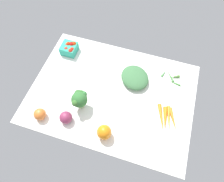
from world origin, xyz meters
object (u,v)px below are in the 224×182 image
(bell_pepper_orange, at_px, (104,132))
(okra_pile, at_px, (171,77))
(berry_basket, at_px, (69,48))
(carrot_bunch, at_px, (166,119))
(red_onion_center, at_px, (66,118))
(heirloom_tomato_orange, at_px, (40,114))
(leafy_greens_clump, at_px, (135,77))
(broccoli_head, at_px, (79,99))

(bell_pepper_orange, bearing_deg, okra_pile, 59.44)
(berry_basket, bearing_deg, okra_pile, 0.04)
(berry_basket, bearing_deg, carrot_bunch, -22.06)
(carrot_bunch, distance_m, berry_basket, 0.82)
(red_onion_center, relative_size, berry_basket, 0.72)
(bell_pepper_orange, relative_size, carrot_bunch, 0.55)
(heirloom_tomato_orange, height_order, leafy_greens_clump, heirloom_tomato_orange)
(leafy_greens_clump, height_order, red_onion_center, red_onion_center)
(heirloom_tomato_orange, distance_m, berry_basket, 0.52)
(carrot_bunch, bearing_deg, heirloom_tomato_orange, -163.62)
(heirloom_tomato_orange, xyz_separation_m, okra_pile, (0.70, 0.52, -0.03))
(broccoli_head, bearing_deg, leafy_greens_clump, 46.56)
(bell_pepper_orange, xyz_separation_m, broccoli_head, (-0.20, 0.13, 0.04))
(bell_pepper_orange, bearing_deg, broccoli_head, 145.86)
(bell_pepper_orange, distance_m, carrot_bunch, 0.38)
(bell_pepper_orange, distance_m, okra_pile, 0.60)
(bell_pepper_orange, distance_m, broccoli_head, 0.24)
(okra_pile, relative_size, berry_basket, 1.31)
(bell_pepper_orange, height_order, red_onion_center, bell_pepper_orange)
(bell_pepper_orange, height_order, okra_pile, bell_pepper_orange)
(carrot_bunch, bearing_deg, okra_pile, 93.75)
(leafy_greens_clump, distance_m, carrot_bunch, 0.33)
(carrot_bunch, xyz_separation_m, berry_basket, (-0.76, 0.31, 0.03))
(bell_pepper_orange, relative_size, heirloom_tomato_orange, 1.38)
(red_onion_center, bearing_deg, broccoli_head, 68.18)
(okra_pile, bearing_deg, heirloom_tomato_orange, -143.47)
(heirloom_tomato_orange, relative_size, berry_basket, 0.69)
(broccoli_head, relative_size, heirloom_tomato_orange, 1.88)
(bell_pepper_orange, distance_m, berry_basket, 0.67)
(heirloom_tomato_orange, height_order, carrot_bunch, heirloom_tomato_orange)
(broccoli_head, bearing_deg, okra_pile, 37.01)
(berry_basket, bearing_deg, leafy_greens_clump, -10.45)
(heirloom_tomato_orange, relative_size, leafy_greens_clump, 0.37)
(leafy_greens_clump, bearing_deg, berry_basket, 169.55)
(broccoli_head, bearing_deg, berry_basket, 122.19)
(broccoli_head, distance_m, heirloom_tomato_orange, 0.25)
(leafy_greens_clump, relative_size, berry_basket, 1.88)
(red_onion_center, bearing_deg, heirloom_tomato_orange, -169.97)
(bell_pepper_orange, xyz_separation_m, carrot_bunch, (0.32, 0.20, -0.04))
(broccoli_head, xyz_separation_m, red_onion_center, (-0.05, -0.12, -0.05))
(bell_pepper_orange, distance_m, red_onion_center, 0.25)
(broccoli_head, xyz_separation_m, carrot_bunch, (0.52, 0.07, -0.08))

